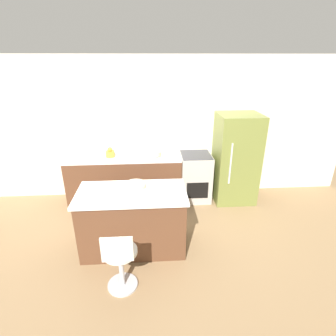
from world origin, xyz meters
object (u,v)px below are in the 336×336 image
(refrigerator, at_px, (236,159))
(stool_chair, at_px, (120,261))
(oven_range, at_px, (195,177))
(mixing_bowl, at_px, (155,153))
(kettle, at_px, (110,153))

(refrigerator, height_order, stool_chair, refrigerator)
(oven_range, distance_m, mixing_bowl, 0.90)
(refrigerator, distance_m, mixing_bowl, 1.49)
(oven_range, height_order, kettle, kettle)
(refrigerator, bearing_deg, stool_chair, -133.31)
(oven_range, xyz_separation_m, refrigerator, (0.73, -0.05, 0.37))
(stool_chair, bearing_deg, oven_range, 60.24)
(refrigerator, height_order, kettle, refrigerator)
(mixing_bowl, bearing_deg, stool_chair, -102.11)
(stool_chair, relative_size, kettle, 4.64)
(oven_range, xyz_separation_m, kettle, (-1.55, -0.00, 0.52))
(refrigerator, distance_m, stool_chair, 2.86)
(oven_range, xyz_separation_m, mixing_bowl, (-0.75, -0.00, 0.49))
(oven_range, bearing_deg, stool_chair, -119.76)
(kettle, bearing_deg, oven_range, 0.01)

